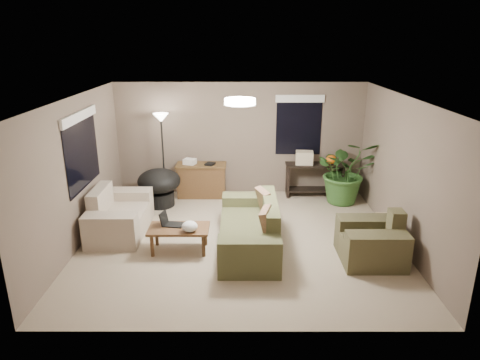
{
  "coord_description": "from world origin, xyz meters",
  "views": [
    {
      "loc": [
        0.0,
        -6.86,
        3.42
      ],
      "look_at": [
        0.0,
        0.2,
        1.05
      ],
      "focal_mm": 32.0,
      "sensor_mm": 36.0,
      "label": 1
    }
  ],
  "objects_px": {
    "desk": "(202,180)",
    "floor_lamp": "(162,128)",
    "armchair": "(372,243)",
    "main_sofa": "(251,231)",
    "console_table": "(314,177)",
    "loveseat": "(119,217)",
    "houseplant": "(345,178)",
    "papasan_chair": "(159,185)",
    "cat_scratching_post": "(382,230)",
    "coffee_table": "(179,231)"
  },
  "relations": [
    {
      "from": "desk",
      "to": "floor_lamp",
      "type": "bearing_deg",
      "value": -165.23
    },
    {
      "from": "armchair",
      "to": "desk",
      "type": "xyz_separation_m",
      "value": [
        -2.97,
        2.9,
        0.08
      ]
    },
    {
      "from": "main_sofa",
      "to": "console_table",
      "type": "xyz_separation_m",
      "value": [
        1.48,
        2.48,
        0.14
      ]
    },
    {
      "from": "main_sofa",
      "to": "loveseat",
      "type": "height_order",
      "value": "same"
    },
    {
      "from": "houseplant",
      "to": "loveseat",
      "type": "bearing_deg",
      "value": -161.55
    },
    {
      "from": "armchair",
      "to": "console_table",
      "type": "distance_m",
      "value": 2.96
    },
    {
      "from": "houseplant",
      "to": "papasan_chair",
      "type": "bearing_deg",
      "value": -177.21
    },
    {
      "from": "main_sofa",
      "to": "papasan_chair",
      "type": "height_order",
      "value": "main_sofa"
    },
    {
      "from": "main_sofa",
      "to": "papasan_chair",
      "type": "distance_m",
      "value": 2.68
    },
    {
      "from": "papasan_chair",
      "to": "floor_lamp",
      "type": "bearing_deg",
      "value": 82.04
    },
    {
      "from": "cat_scratching_post",
      "to": "houseplant",
      "type": "bearing_deg",
      "value": 97.21
    },
    {
      "from": "houseplant",
      "to": "cat_scratching_post",
      "type": "distance_m",
      "value": 1.91
    },
    {
      "from": "main_sofa",
      "to": "cat_scratching_post",
      "type": "xyz_separation_m",
      "value": [
        2.3,
        0.21,
        -0.08
      ]
    },
    {
      "from": "main_sofa",
      "to": "floor_lamp",
      "type": "xyz_separation_m",
      "value": [
        -1.84,
        2.24,
        1.3
      ]
    },
    {
      "from": "main_sofa",
      "to": "loveseat",
      "type": "xyz_separation_m",
      "value": [
        -2.41,
        0.59,
        0.0
      ]
    },
    {
      "from": "coffee_table",
      "to": "console_table",
      "type": "distance_m",
      "value": 3.75
    },
    {
      "from": "main_sofa",
      "to": "houseplant",
      "type": "height_order",
      "value": "houseplant"
    },
    {
      "from": "papasan_chair",
      "to": "floor_lamp",
      "type": "height_order",
      "value": "floor_lamp"
    },
    {
      "from": "houseplant",
      "to": "main_sofa",
      "type": "bearing_deg",
      "value": -134.77
    },
    {
      "from": "console_table",
      "to": "cat_scratching_post",
      "type": "relative_size",
      "value": 2.6
    },
    {
      "from": "loveseat",
      "to": "cat_scratching_post",
      "type": "distance_m",
      "value": 4.73
    },
    {
      "from": "cat_scratching_post",
      "to": "loveseat",
      "type": "bearing_deg",
      "value": 175.46
    },
    {
      "from": "papasan_chair",
      "to": "houseplant",
      "type": "xyz_separation_m",
      "value": [
        3.96,
        0.19,
        0.08
      ]
    },
    {
      "from": "loveseat",
      "to": "desk",
      "type": "height_order",
      "value": "loveseat"
    },
    {
      "from": "floor_lamp",
      "to": "cat_scratching_post",
      "type": "relative_size",
      "value": 3.82
    },
    {
      "from": "coffee_table",
      "to": "floor_lamp",
      "type": "xyz_separation_m",
      "value": [
        -0.64,
        2.39,
        1.24
      ]
    },
    {
      "from": "main_sofa",
      "to": "cat_scratching_post",
      "type": "distance_m",
      "value": 2.31
    },
    {
      "from": "main_sofa",
      "to": "console_table",
      "type": "relative_size",
      "value": 1.69
    },
    {
      "from": "coffee_table",
      "to": "loveseat",
      "type": "bearing_deg",
      "value": 148.69
    },
    {
      "from": "loveseat",
      "to": "floor_lamp",
      "type": "distance_m",
      "value": 2.18
    },
    {
      "from": "houseplant",
      "to": "cat_scratching_post",
      "type": "xyz_separation_m",
      "value": [
        0.24,
        -1.87,
        -0.33
      ]
    },
    {
      "from": "armchair",
      "to": "coffee_table",
      "type": "height_order",
      "value": "armchair"
    },
    {
      "from": "cat_scratching_post",
      "to": "floor_lamp",
      "type": "bearing_deg",
      "value": 153.88
    },
    {
      "from": "main_sofa",
      "to": "armchair",
      "type": "distance_m",
      "value": 1.97
    },
    {
      "from": "main_sofa",
      "to": "houseplant",
      "type": "relative_size",
      "value": 1.56
    },
    {
      "from": "papasan_chair",
      "to": "houseplant",
      "type": "bearing_deg",
      "value": 2.79
    },
    {
      "from": "main_sofa",
      "to": "houseplant",
      "type": "bearing_deg",
      "value": 45.23
    },
    {
      "from": "loveseat",
      "to": "coffee_table",
      "type": "bearing_deg",
      "value": -31.31
    },
    {
      "from": "loveseat",
      "to": "cat_scratching_post",
      "type": "relative_size",
      "value": 3.2
    },
    {
      "from": "main_sofa",
      "to": "floor_lamp",
      "type": "height_order",
      "value": "floor_lamp"
    },
    {
      "from": "floor_lamp",
      "to": "papasan_chair",
      "type": "bearing_deg",
      "value": -97.96
    },
    {
      "from": "coffee_table",
      "to": "cat_scratching_post",
      "type": "xyz_separation_m",
      "value": [
        3.51,
        0.36,
        -0.14
      ]
    },
    {
      "from": "main_sofa",
      "to": "cat_scratching_post",
      "type": "relative_size",
      "value": 4.4
    },
    {
      "from": "main_sofa",
      "to": "armchair",
      "type": "relative_size",
      "value": 2.2
    },
    {
      "from": "floor_lamp",
      "to": "cat_scratching_post",
      "type": "bearing_deg",
      "value": -26.12
    },
    {
      "from": "loveseat",
      "to": "console_table",
      "type": "height_order",
      "value": "loveseat"
    },
    {
      "from": "armchair",
      "to": "cat_scratching_post",
      "type": "relative_size",
      "value": 2.0
    },
    {
      "from": "main_sofa",
      "to": "coffee_table",
      "type": "relative_size",
      "value": 2.2
    },
    {
      "from": "desk",
      "to": "coffee_table",
      "type": "bearing_deg",
      "value": -93.42
    },
    {
      "from": "houseplant",
      "to": "desk",
      "type": "bearing_deg",
      "value": 173.2
    }
  ]
}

